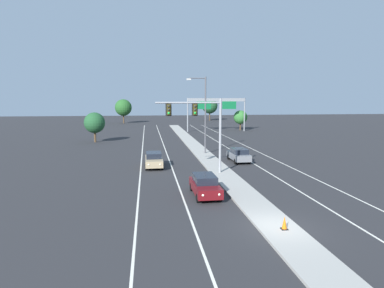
{
  "coord_description": "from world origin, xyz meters",
  "views": [
    {
      "loc": [
        -7.25,
        -17.07,
        7.31
      ],
      "look_at": [
        -3.2,
        12.51,
        3.2
      ],
      "focal_mm": 30.78,
      "sensor_mm": 36.0,
      "label": 1
    }
  ],
  "objects_px": {
    "tree_far_left_a": "(95,123)",
    "overhead_signal_mast": "(200,120)",
    "highway_sign_gantry": "(217,104)",
    "traffic_cone_median_nose": "(284,223)",
    "car_oncoming_darkred": "(205,185)",
    "car_receding_grey": "(239,155)",
    "street_lamp_median": "(204,110)",
    "tree_far_left_b": "(123,108)",
    "tree_far_right_b": "(210,106)",
    "car_oncoming_tan": "(154,160)",
    "tree_far_right_c": "(240,117)"
  },
  "relations": [
    {
      "from": "overhead_signal_mast",
      "to": "car_receding_grey",
      "type": "distance_m",
      "value": 9.21
    },
    {
      "from": "traffic_cone_median_nose",
      "to": "tree_far_left_a",
      "type": "xyz_separation_m",
      "value": [
        -16.21,
        40.57,
        2.79
      ]
    },
    {
      "from": "overhead_signal_mast",
      "to": "highway_sign_gantry",
      "type": "xyz_separation_m",
      "value": [
        10.4,
        41.49,
        0.9
      ]
    },
    {
      "from": "car_oncoming_tan",
      "to": "highway_sign_gantry",
      "type": "bearing_deg",
      "value": 68.4
    },
    {
      "from": "overhead_signal_mast",
      "to": "traffic_cone_median_nose",
      "type": "bearing_deg",
      "value": -80.67
    },
    {
      "from": "tree_far_right_b",
      "to": "car_receding_grey",
      "type": "bearing_deg",
      "value": -98.2
    },
    {
      "from": "car_oncoming_darkred",
      "to": "car_receding_grey",
      "type": "height_order",
      "value": "same"
    },
    {
      "from": "street_lamp_median",
      "to": "highway_sign_gantry",
      "type": "relative_size",
      "value": 0.75
    },
    {
      "from": "car_oncoming_darkred",
      "to": "traffic_cone_median_nose",
      "type": "relative_size",
      "value": 6.08
    },
    {
      "from": "tree_far_right_b",
      "to": "tree_far_left_b",
      "type": "xyz_separation_m",
      "value": [
        -28.08,
        -9.06,
        -0.27
      ]
    },
    {
      "from": "car_oncoming_tan",
      "to": "highway_sign_gantry",
      "type": "distance_m",
      "value": 40.58
    },
    {
      "from": "tree_far_left_b",
      "to": "tree_far_right_b",
      "type": "bearing_deg",
      "value": 17.88
    },
    {
      "from": "highway_sign_gantry",
      "to": "car_receding_grey",
      "type": "bearing_deg",
      "value": -97.79
    },
    {
      "from": "highway_sign_gantry",
      "to": "traffic_cone_median_nose",
      "type": "bearing_deg",
      "value": -98.17
    },
    {
      "from": "tree_far_right_c",
      "to": "tree_far_left_b",
      "type": "bearing_deg",
      "value": 137.7
    },
    {
      "from": "overhead_signal_mast",
      "to": "car_oncoming_darkred",
      "type": "xyz_separation_m",
      "value": [
        -0.79,
        -7.08,
        -4.45
      ]
    },
    {
      "from": "traffic_cone_median_nose",
      "to": "highway_sign_gantry",
      "type": "xyz_separation_m",
      "value": [
        8.03,
        55.92,
        5.66
      ]
    },
    {
      "from": "car_oncoming_darkred",
      "to": "traffic_cone_median_nose",
      "type": "distance_m",
      "value": 8.01
    },
    {
      "from": "car_receding_grey",
      "to": "street_lamp_median",
      "type": "bearing_deg",
      "value": 118.84
    },
    {
      "from": "car_oncoming_darkred",
      "to": "car_oncoming_tan",
      "type": "xyz_separation_m",
      "value": [
        -3.62,
        11.16,
        0.0
      ]
    },
    {
      "from": "street_lamp_median",
      "to": "traffic_cone_median_nose",
      "type": "bearing_deg",
      "value": -89.91
    },
    {
      "from": "street_lamp_median",
      "to": "tree_far_left_b",
      "type": "bearing_deg",
      "value": 103.84
    },
    {
      "from": "car_oncoming_tan",
      "to": "tree_far_right_c",
      "type": "distance_m",
      "value": 45.04
    },
    {
      "from": "tree_far_right_b",
      "to": "tree_far_left_a",
      "type": "bearing_deg",
      "value": -119.5
    },
    {
      "from": "car_oncoming_darkred",
      "to": "highway_sign_gantry",
      "type": "height_order",
      "value": "highway_sign_gantry"
    },
    {
      "from": "car_oncoming_tan",
      "to": "tree_far_right_c",
      "type": "height_order",
      "value": "tree_far_right_c"
    },
    {
      "from": "car_oncoming_tan",
      "to": "tree_far_right_b",
      "type": "height_order",
      "value": "tree_far_right_b"
    },
    {
      "from": "highway_sign_gantry",
      "to": "tree_far_left_a",
      "type": "relative_size",
      "value": 2.62
    },
    {
      "from": "car_oncoming_tan",
      "to": "car_oncoming_darkred",
      "type": "bearing_deg",
      "value": -72.05
    },
    {
      "from": "traffic_cone_median_nose",
      "to": "tree_far_right_c",
      "type": "xyz_separation_m",
      "value": [
        14.28,
        58.27,
        2.51
      ]
    },
    {
      "from": "car_oncoming_tan",
      "to": "overhead_signal_mast",
      "type": "bearing_deg",
      "value": -42.85
    },
    {
      "from": "tree_far_left_b",
      "to": "tree_far_left_a",
      "type": "bearing_deg",
      "value": -92.38
    },
    {
      "from": "car_oncoming_darkred",
      "to": "tree_far_left_b",
      "type": "distance_m",
      "value": 77.91
    },
    {
      "from": "overhead_signal_mast",
      "to": "car_oncoming_darkred",
      "type": "relative_size",
      "value": 1.6
    },
    {
      "from": "car_receding_grey",
      "to": "highway_sign_gantry",
      "type": "height_order",
      "value": "highway_sign_gantry"
    },
    {
      "from": "overhead_signal_mast",
      "to": "car_oncoming_tan",
      "type": "xyz_separation_m",
      "value": [
        -4.41,
        4.09,
        -4.45
      ]
    },
    {
      "from": "highway_sign_gantry",
      "to": "car_oncoming_darkred",
      "type": "bearing_deg",
      "value": -102.97
    },
    {
      "from": "tree_far_left_a",
      "to": "overhead_signal_mast",
      "type": "bearing_deg",
      "value": -62.11
    },
    {
      "from": "car_receding_grey",
      "to": "tree_far_right_b",
      "type": "relative_size",
      "value": 0.59
    },
    {
      "from": "overhead_signal_mast",
      "to": "street_lamp_median",
      "type": "xyz_separation_m",
      "value": [
        2.33,
        11.67,
        0.53
      ]
    },
    {
      "from": "overhead_signal_mast",
      "to": "tree_far_left_a",
      "type": "xyz_separation_m",
      "value": [
        -13.84,
        26.14,
        -1.97
      ]
    },
    {
      "from": "tree_far_left_a",
      "to": "tree_far_left_b",
      "type": "relative_size",
      "value": 0.7
    },
    {
      "from": "car_oncoming_darkred",
      "to": "highway_sign_gantry",
      "type": "distance_m",
      "value": 50.12
    },
    {
      "from": "overhead_signal_mast",
      "to": "tree_far_right_b",
      "type": "relative_size",
      "value": 0.95
    },
    {
      "from": "car_oncoming_darkred",
      "to": "tree_far_left_a",
      "type": "relative_size",
      "value": 0.89
    },
    {
      "from": "tree_far_left_b",
      "to": "traffic_cone_median_nose",
      "type": "bearing_deg",
      "value": -80.32
    },
    {
      "from": "traffic_cone_median_nose",
      "to": "car_receding_grey",
      "type": "bearing_deg",
      "value": 81.17
    },
    {
      "from": "highway_sign_gantry",
      "to": "tree_far_right_b",
      "type": "bearing_deg",
      "value": 81.41
    },
    {
      "from": "overhead_signal_mast",
      "to": "traffic_cone_median_nose",
      "type": "xyz_separation_m",
      "value": [
        2.37,
        -14.43,
        -4.76
      ]
    },
    {
      "from": "tree_far_right_b",
      "to": "tree_far_left_a",
      "type": "height_order",
      "value": "tree_far_right_b"
    }
  ]
}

